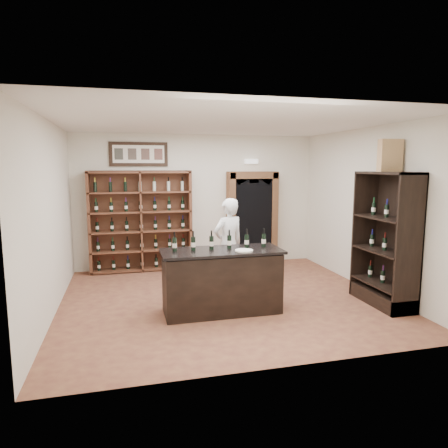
# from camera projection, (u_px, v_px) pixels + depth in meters

# --- Properties ---
(floor) EXTENTS (5.50, 5.50, 0.00)m
(floor) POSITION_uv_depth(u_px,v_px,m) (225.00, 298.00, 6.96)
(floor) COLOR brown
(floor) RESTS_ON ground
(ceiling) EXTENTS (5.50, 5.50, 0.00)m
(ceiling) POSITION_uv_depth(u_px,v_px,m) (225.00, 122.00, 6.53)
(ceiling) COLOR white
(ceiling) RESTS_ON wall_back
(wall_back) EXTENTS (5.50, 0.04, 3.00)m
(wall_back) POSITION_uv_depth(u_px,v_px,m) (198.00, 201.00, 9.15)
(wall_back) COLOR silver
(wall_back) RESTS_ON ground
(wall_left) EXTENTS (0.04, 5.00, 3.00)m
(wall_left) POSITION_uv_depth(u_px,v_px,m) (50.00, 218.00, 6.08)
(wall_left) COLOR silver
(wall_left) RESTS_ON ground
(wall_right) EXTENTS (0.04, 5.00, 3.00)m
(wall_right) POSITION_uv_depth(u_px,v_px,m) (368.00, 209.00, 7.41)
(wall_right) COLOR silver
(wall_right) RESTS_ON ground
(wine_shelf) EXTENTS (2.20, 0.38, 2.20)m
(wine_shelf) POSITION_uv_depth(u_px,v_px,m) (141.00, 221.00, 8.73)
(wine_shelf) COLOR brown
(wine_shelf) RESTS_ON ground
(framed_picture) EXTENTS (1.25, 0.04, 0.52)m
(framed_picture) POSITION_uv_depth(u_px,v_px,m) (139.00, 154.00, 8.65)
(framed_picture) COLOR black
(framed_picture) RESTS_ON wall_back
(arched_doorway) EXTENTS (1.17, 0.35, 2.17)m
(arched_doorway) POSITION_uv_depth(u_px,v_px,m) (252.00, 216.00, 9.34)
(arched_doorway) COLOR black
(arched_doorway) RESTS_ON ground
(emergency_light) EXTENTS (0.30, 0.10, 0.10)m
(emergency_light) POSITION_uv_depth(u_px,v_px,m) (251.00, 161.00, 9.24)
(emergency_light) COLOR white
(emergency_light) RESTS_ON wall_back
(tasting_counter) EXTENTS (1.88, 0.78, 1.00)m
(tasting_counter) POSITION_uv_depth(u_px,v_px,m) (222.00, 281.00, 6.27)
(tasting_counter) COLOR black
(tasting_counter) RESTS_ON ground
(counter_bottle_0) EXTENTS (0.07, 0.07, 0.30)m
(counter_bottle_0) POSITION_uv_depth(u_px,v_px,m) (175.00, 244.00, 6.08)
(counter_bottle_0) COLOR black
(counter_bottle_0) RESTS_ON tasting_counter
(counter_bottle_1) EXTENTS (0.07, 0.07, 0.30)m
(counter_bottle_1) POSITION_uv_depth(u_px,v_px,m) (193.00, 243.00, 6.15)
(counter_bottle_1) COLOR black
(counter_bottle_1) RESTS_ON tasting_counter
(counter_bottle_2) EXTENTS (0.07, 0.07, 0.30)m
(counter_bottle_2) POSITION_uv_depth(u_px,v_px,m) (211.00, 243.00, 6.22)
(counter_bottle_2) COLOR black
(counter_bottle_2) RESTS_ON tasting_counter
(counter_bottle_3) EXTENTS (0.07, 0.07, 0.30)m
(counter_bottle_3) POSITION_uv_depth(u_px,v_px,m) (229.00, 242.00, 6.29)
(counter_bottle_3) COLOR black
(counter_bottle_3) RESTS_ON tasting_counter
(counter_bottle_4) EXTENTS (0.07, 0.07, 0.30)m
(counter_bottle_4) POSITION_uv_depth(u_px,v_px,m) (247.00, 241.00, 6.36)
(counter_bottle_4) COLOR black
(counter_bottle_4) RESTS_ON tasting_counter
(counter_bottle_5) EXTENTS (0.07, 0.07, 0.30)m
(counter_bottle_5) POSITION_uv_depth(u_px,v_px,m) (264.00, 240.00, 6.43)
(counter_bottle_5) COLOR black
(counter_bottle_5) RESTS_ON tasting_counter
(side_cabinet) EXTENTS (0.48, 1.20, 2.20)m
(side_cabinet) POSITION_uv_depth(u_px,v_px,m) (386.00, 260.00, 6.60)
(side_cabinet) COLOR black
(side_cabinet) RESTS_ON ground
(shopkeeper) EXTENTS (0.73, 0.60, 1.71)m
(shopkeeper) POSITION_uv_depth(u_px,v_px,m) (228.00, 244.00, 7.39)
(shopkeeper) COLOR white
(shopkeeper) RESTS_ON ground
(plate) EXTENTS (0.28, 0.28, 0.02)m
(plate) POSITION_uv_depth(u_px,v_px,m) (244.00, 251.00, 6.09)
(plate) COLOR silver
(plate) RESTS_ON tasting_counter
(wine_crate) EXTENTS (0.38, 0.19, 0.52)m
(wine_crate) POSITION_uv_depth(u_px,v_px,m) (390.00, 155.00, 6.40)
(wine_crate) COLOR tan
(wine_crate) RESTS_ON side_cabinet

